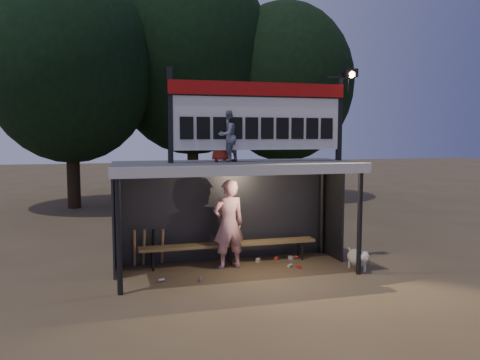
# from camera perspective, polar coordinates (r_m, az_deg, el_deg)

# --- Properties ---
(ground) EXTENTS (80.00, 80.00, 0.00)m
(ground) POSITION_cam_1_polar(r_m,az_deg,el_deg) (10.14, -0.51, -10.99)
(ground) COLOR #4F3E27
(ground) RESTS_ON ground
(player) EXTENTS (0.76, 0.55, 1.93)m
(player) POSITION_cam_1_polar(r_m,az_deg,el_deg) (10.13, -1.39, -5.39)
(player) COLOR white
(player) RESTS_ON ground
(child_a) EXTENTS (0.66, 0.66, 1.08)m
(child_a) POSITION_cam_1_polar(r_m,az_deg,el_deg) (9.70, -1.60, 5.39)
(child_a) COLOR slate
(child_a) RESTS_ON dugout_shelter
(child_b) EXTENTS (0.54, 0.43, 0.95)m
(child_b) POSITION_cam_1_polar(r_m,az_deg,el_deg) (9.82, -2.40, 5.02)
(child_b) COLOR #B52D1B
(child_b) RESTS_ON dugout_shelter
(dugout_shelter) EXTENTS (5.10, 2.08, 2.32)m
(dugout_shelter) POSITION_cam_1_polar(r_m,az_deg,el_deg) (10.01, -0.87, -0.42)
(dugout_shelter) COLOR #3C3C3E
(dugout_shelter) RESTS_ON ground
(scoreboard_assembly) EXTENTS (4.10, 0.27, 1.99)m
(scoreboard_assembly) POSITION_cam_1_polar(r_m,az_deg,el_deg) (9.88, 2.65, 8.08)
(scoreboard_assembly) COLOR black
(scoreboard_assembly) RESTS_ON dugout_shelter
(bench) EXTENTS (4.00, 0.35, 0.48)m
(bench) POSITION_cam_1_polar(r_m,az_deg,el_deg) (10.54, -1.27, -7.91)
(bench) COLOR olive
(bench) RESTS_ON ground
(tree_left) EXTENTS (6.46, 6.46, 9.27)m
(tree_left) POSITION_cam_1_polar(r_m,az_deg,el_deg) (19.64, -20.05, 12.91)
(tree_left) COLOR black
(tree_left) RESTS_ON ground
(tree_mid) EXTENTS (7.22, 7.22, 10.36)m
(tree_mid) POSITION_cam_1_polar(r_m,az_deg,el_deg) (21.44, -5.88, 14.32)
(tree_mid) COLOR #2F2215
(tree_mid) RESTS_ON ground
(tree_right) EXTENTS (6.08, 6.08, 8.72)m
(tree_right) POSITION_cam_1_polar(r_m,az_deg,el_deg) (21.38, 5.46, 11.71)
(tree_right) COLOR #2E2014
(tree_right) RESTS_ON ground
(dog) EXTENTS (0.36, 0.81, 0.49)m
(dog) POSITION_cam_1_polar(r_m,az_deg,el_deg) (10.40, 14.20, -9.15)
(dog) COLOR beige
(dog) RESTS_ON ground
(bats) EXTENTS (0.67, 0.35, 0.84)m
(bats) POSITION_cam_1_polar(r_m,az_deg,el_deg) (10.54, -11.10, -8.04)
(bats) COLOR #A3734C
(bats) RESTS_ON ground
(litter) EXTENTS (3.35, 1.20, 0.08)m
(litter) POSITION_cam_1_polar(r_m,az_deg,el_deg) (10.44, 2.72, -10.30)
(litter) COLOR #BB3520
(litter) RESTS_ON ground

